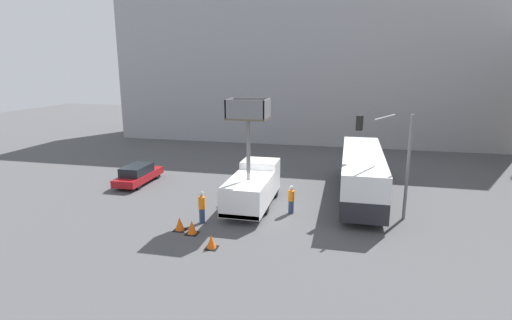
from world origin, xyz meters
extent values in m
plane|color=#4C4C4F|center=(0.00, 0.00, 0.00)|extent=(120.00, 120.00, 0.00)
cube|color=#9E9EA3|center=(0.00, 26.10, 8.46)|extent=(44.00, 10.00, 16.92)
cube|color=white|center=(-0.50, 2.63, 1.46)|extent=(2.39, 1.97, 2.10)
cube|color=white|center=(-0.50, -0.66, 1.24)|extent=(2.39, 4.60, 1.67)
cube|color=red|center=(-0.50, -2.91, 0.56)|extent=(2.34, 0.10, 0.24)
cylinder|color=black|center=(-1.55, 2.63, 0.45)|extent=(0.30, 0.91, 0.91)
cylinder|color=black|center=(0.54, 2.63, 0.45)|extent=(0.30, 0.91, 0.91)
cylinder|color=black|center=(-1.55, -0.66, 0.45)|extent=(0.30, 0.91, 0.91)
cylinder|color=black|center=(0.54, -0.66, 0.45)|extent=(0.30, 0.91, 0.91)
cylinder|color=slate|center=(-0.50, -0.66, 3.90)|extent=(0.24, 0.24, 3.63)
cube|color=brown|center=(-0.50, -0.66, 5.76)|extent=(2.28, 1.81, 0.10)
cube|color=slate|center=(-1.60, -0.66, 6.34)|extent=(0.08, 1.81, 1.05)
cube|color=slate|center=(0.60, -0.66, 6.34)|extent=(0.08, 1.81, 1.05)
cube|color=slate|center=(-0.50, 0.21, 6.34)|extent=(2.28, 0.08, 1.05)
cube|color=slate|center=(-0.50, -1.52, 6.34)|extent=(2.28, 0.08, 1.05)
cube|color=#232328|center=(6.20, 3.93, 1.05)|extent=(2.59, 12.31, 1.18)
cube|color=silver|center=(6.20, 3.93, 2.36)|extent=(2.59, 12.31, 1.45)
cube|color=black|center=(6.20, 3.93, 2.15)|extent=(2.61, 11.82, 0.64)
cylinder|color=black|center=(5.06, 7.75, 0.54)|extent=(0.30, 1.08, 1.08)
cylinder|color=black|center=(7.35, 7.75, 0.54)|extent=(0.30, 1.08, 1.08)
cylinder|color=black|center=(5.06, 0.11, 0.54)|extent=(0.30, 1.08, 1.08)
cylinder|color=black|center=(7.35, 0.11, 0.54)|extent=(0.30, 1.08, 1.08)
cylinder|color=slate|center=(8.56, 0.37, 3.05)|extent=(0.18, 0.18, 6.11)
cylinder|color=slate|center=(7.18, 1.03, 5.81)|extent=(1.44, 2.82, 0.13)
cube|color=black|center=(5.80, 1.69, 5.36)|extent=(0.43, 0.43, 0.90)
sphere|color=red|center=(5.80, 1.69, 5.61)|extent=(0.20, 0.20, 0.20)
cylinder|color=navy|center=(-2.66, -2.88, 0.43)|extent=(0.32, 0.32, 0.86)
cylinder|color=orange|center=(-2.66, -2.88, 1.20)|extent=(0.38, 0.38, 0.68)
sphere|color=tan|center=(-2.66, -2.88, 1.66)|extent=(0.23, 0.23, 0.23)
sphere|color=white|center=(-2.66, -2.88, 1.76)|extent=(0.24, 0.24, 0.24)
cylinder|color=navy|center=(2.03, -0.22, 0.40)|extent=(0.32, 0.32, 0.79)
cylinder|color=orange|center=(2.03, -0.22, 1.11)|extent=(0.38, 0.38, 0.63)
sphere|color=tan|center=(2.03, -0.22, 1.53)|extent=(0.22, 0.22, 0.22)
sphere|color=white|center=(2.03, -0.22, 1.63)|extent=(0.23, 0.23, 0.23)
cube|color=black|center=(-3.48, -4.14, 0.01)|extent=(0.65, 0.65, 0.03)
cone|color=#F25B0F|center=(-3.48, -4.14, 0.37)|extent=(0.52, 0.52, 0.74)
cube|color=black|center=(-1.08, -5.85, 0.01)|extent=(0.61, 0.61, 0.03)
cone|color=#F25B0F|center=(-1.08, -5.85, 0.35)|extent=(0.49, 0.49, 0.69)
cube|color=black|center=(-2.66, -4.44, 0.01)|extent=(0.64, 0.64, 0.03)
cone|color=#F25B0F|center=(-2.66, -4.44, 0.37)|extent=(0.52, 0.52, 0.74)
cube|color=maroon|center=(-10.12, 3.47, 0.53)|extent=(1.76, 4.76, 0.52)
cube|color=black|center=(-10.12, 3.23, 1.12)|extent=(1.55, 2.62, 0.65)
cylinder|color=black|center=(-10.89, 4.94, 0.32)|extent=(0.22, 0.64, 0.64)
cylinder|color=black|center=(-9.36, 4.94, 0.32)|extent=(0.22, 0.64, 0.64)
cylinder|color=black|center=(-10.89, 1.99, 0.32)|extent=(0.22, 0.64, 0.64)
cylinder|color=black|center=(-9.36, 1.99, 0.32)|extent=(0.22, 0.64, 0.64)
camera|label=1|loc=(5.11, -22.89, 8.68)|focal=28.00mm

